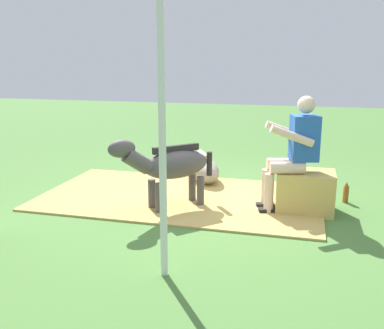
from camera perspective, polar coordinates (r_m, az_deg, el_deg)
The scene contains 8 objects.
ground_plane at distance 5.57m, azimuth 1.04°, elevation -4.96°, with size 24.00×24.00×0.00m, color #4C7A38.
hay_patch at distance 5.76m, azimuth -1.49°, elevation -4.19°, with size 3.58×2.02×0.02m, color tan.
hay_bale at distance 5.37m, azimuth 14.45°, elevation -3.41°, with size 0.65×0.50×0.48m, color tan.
person_seated at distance 5.22m, azimuth 13.02°, elevation 2.00°, with size 0.71×0.52×1.36m.
pony_standing at distance 5.21m, azimuth -2.93°, elevation -0.10°, with size 1.06×1.06×0.90m.
pony_lying at distance 6.55m, azimuth 1.27°, elevation -0.36°, with size 0.88×1.30×0.42m.
soda_bottle at distance 5.87m, azimuth 19.28°, elevation -3.45°, with size 0.07×0.07×0.27m.
tent_pole_left at distance 3.44m, azimuth -3.89°, elevation 5.05°, with size 0.06×0.06×2.53m, color silver.
Camera 1 is at (-1.24, 5.13, 1.78)m, focal length 41.26 mm.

